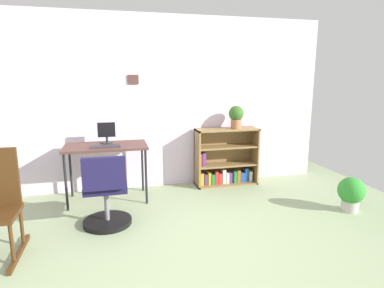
{
  "coord_description": "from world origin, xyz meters",
  "views": [
    {
      "loc": [
        -0.5,
        -2.43,
        1.57
      ],
      "look_at": [
        0.41,
        1.2,
        0.79
      ],
      "focal_mm": 30.09,
      "sensor_mm": 36.0,
      "label": 1
    }
  ],
  "objects": [
    {
      "name": "monitor",
      "position": [
        -0.58,
        1.8,
        0.87
      ],
      "size": [
        0.22,
        0.15,
        0.27
      ],
      "color": "#262628",
      "rests_on": "desk"
    },
    {
      "name": "bookshelf_low",
      "position": [
        1.09,
        1.95,
        0.36
      ],
      "size": [
        0.92,
        0.3,
        0.84
      ],
      "color": "olive",
      "rests_on": "ground_plane"
    },
    {
      "name": "desk",
      "position": [
        -0.6,
        1.69,
        0.67
      ],
      "size": [
        1.03,
        0.57,
        0.73
      ],
      "color": "#53342C",
      "rests_on": "ground_plane"
    },
    {
      "name": "keyboard",
      "position": [
        -0.6,
        1.57,
        0.74
      ],
      "size": [
        0.36,
        0.14,
        0.02
      ],
      "primitive_type": "cube",
      "color": "#322E33",
      "rests_on": "desk"
    },
    {
      "name": "office_chair",
      "position": [
        -0.6,
        0.9,
        0.34
      ],
      "size": [
        0.52,
        0.55,
        0.81
      ],
      "color": "black",
      "rests_on": "ground_plane"
    },
    {
      "name": "wall_back",
      "position": [
        -0.0,
        2.15,
        1.21
      ],
      "size": [
        5.2,
        0.12,
        2.42
      ],
      "color": "silver",
      "rests_on": "ground_plane"
    },
    {
      "name": "ground_plane",
      "position": [
        0.0,
        0.0,
        0.0
      ],
      "size": [
        6.24,
        6.24,
        0.0
      ],
      "primitive_type": "plane",
      "color": "#95A77C"
    },
    {
      "name": "potted_plant_on_shelf",
      "position": [
        1.23,
        1.9,
        1.03
      ],
      "size": [
        0.22,
        0.22,
        0.33
      ],
      "color": "#9E6642",
      "rests_on": "bookshelf_low"
    },
    {
      "name": "potted_plant_floor",
      "position": [
        2.21,
        0.62,
        0.23
      ],
      "size": [
        0.31,
        0.31,
        0.41
      ],
      "color": "#B7B2A8",
      "rests_on": "ground_plane"
    }
  ]
}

